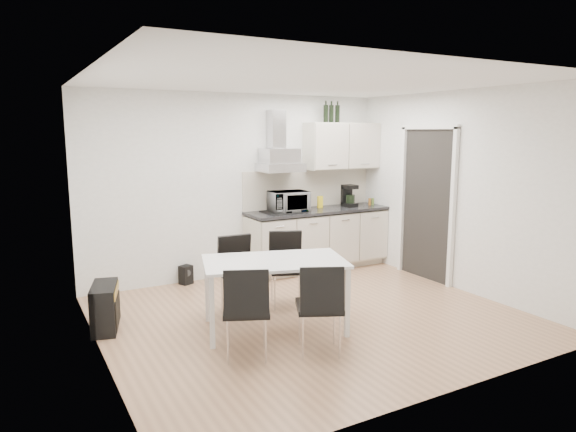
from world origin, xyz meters
name	(u,v)px	position (x,y,z in m)	size (l,w,h in m)	color
ground	(311,316)	(0.00, 0.00, 0.00)	(4.50, 4.50, 0.00)	tan
wall_back	(239,186)	(0.00, 2.00, 1.30)	(4.50, 0.10, 2.60)	white
wall_front	(451,235)	(0.00, -2.00, 1.30)	(4.50, 0.10, 2.60)	white
wall_left	(96,220)	(-2.25, 0.00, 1.30)	(0.10, 4.00, 2.60)	white
wall_right	(459,191)	(2.25, 0.00, 1.30)	(0.10, 4.00, 2.60)	white
ceiling	(313,81)	(0.00, 0.00, 2.60)	(4.50, 4.50, 0.00)	white
doorway	(426,205)	(2.21, 0.55, 1.05)	(0.08, 1.04, 2.10)	white
kitchenette	(319,214)	(1.19, 1.73, 0.83)	(2.22, 0.64, 2.52)	beige
dining_table	(274,267)	(-0.53, -0.12, 0.67)	(1.64, 1.22, 0.75)	white
chair_far_left	(240,275)	(-0.64, 0.52, 0.44)	(0.44, 0.50, 0.88)	black
chair_far_right	(287,270)	(-0.05, 0.47, 0.44)	(0.44, 0.50, 0.88)	black
chair_near_left	(246,311)	(-1.07, -0.59, 0.44)	(0.44, 0.50, 0.88)	black
chair_near_right	(319,307)	(-0.43, -0.84, 0.44)	(0.44, 0.50, 0.88)	black
guitar_amp	(105,307)	(-2.11, 0.73, 0.24)	(0.39, 0.63, 0.49)	black
floor_speaker	(186,275)	(-0.85, 1.90, 0.13)	(0.16, 0.14, 0.26)	black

